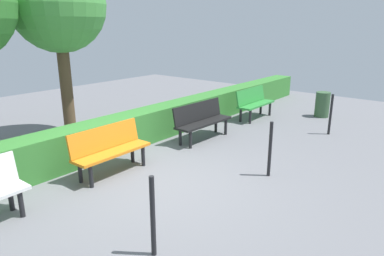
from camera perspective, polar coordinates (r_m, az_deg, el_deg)
The scene contains 10 objects.
ground_plane at distance 6.13m, azimuth -5.89°, elevation -8.57°, with size 19.26×19.26×0.00m, color slate.
bench_green at distance 10.13m, azimuth 10.10°, elevation 4.24°, with size 1.45×0.46×0.86m.
bench_black at distance 8.11m, azimuth 1.59°, elevation 1.45°, with size 1.63×0.51×0.86m.
bench_orange at distance 6.41m, azimuth -13.31°, elevation -3.16°, with size 1.49×0.48×0.86m.
hedge_row at distance 7.90m, azimuth -9.44°, elevation -0.11°, with size 15.26×0.60×0.72m, color #387F33.
tree_near at distance 8.50m, azimuth -21.08°, elevation 18.13°, with size 2.07×2.07×4.06m.
railing_post_near at distance 9.11m, azimuth 21.73°, elevation 2.07°, with size 0.06×0.06×1.00m, color black.
railing_post_mid at distance 6.26m, azimuth 12.65°, elevation -3.42°, with size 0.06×0.06×1.00m, color black.
railing_post_far at distance 4.10m, azimuth -6.43°, elevation -14.21°, with size 0.06×0.06×1.00m, color black.
trash_bin at distance 10.86m, azimuth 20.55°, elevation 3.63°, with size 0.40×0.40×0.73m, color #385938.
Camera 1 is at (3.89, 3.96, 2.59)m, focal length 32.60 mm.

